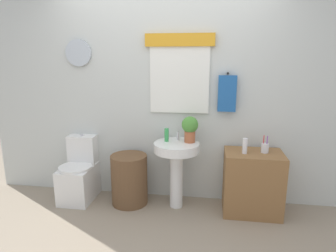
{
  "coord_description": "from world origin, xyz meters",
  "views": [
    {
      "loc": [
        0.53,
        -2.21,
        1.67
      ],
      "look_at": [
        0.08,
        0.8,
        0.96
      ],
      "focal_mm": 31.02,
      "sensor_mm": 36.0,
      "label": 1
    }
  ],
  "objects": [
    {
      "name": "back_wall",
      "position": [
        0.0,
        1.15,
        1.3
      ],
      "size": [
        4.4,
        0.18,
        2.6
      ],
      "color": "silver",
      "rests_on": "ground_plane"
    },
    {
      "name": "wooden_cabinet",
      "position": [
        1.01,
        0.85,
        0.35
      ],
      "size": [
        0.62,
        0.44,
        0.69
      ],
      "primitive_type": "cube",
      "color": "olive",
      "rests_on": "ground_plane"
    },
    {
      "name": "ground_plane",
      "position": [
        0.0,
        0.0,
        0.0
      ],
      "size": [
        8.0,
        8.0,
        0.0
      ],
      "primitive_type": "plane",
      "color": "gray"
    },
    {
      "name": "lotion_bottle",
      "position": [
        0.9,
        0.81,
        0.77
      ],
      "size": [
        0.05,
        0.05,
        0.16
      ],
      "primitive_type": "cylinder",
      "color": "white",
      "rests_on": "wooden_cabinet"
    },
    {
      "name": "faucet",
      "position": [
        0.17,
        0.97,
        0.81
      ],
      "size": [
        0.03,
        0.03,
        0.1
      ],
      "primitive_type": "cylinder",
      "color": "silver",
      "rests_on": "pedestal_sink"
    },
    {
      "name": "pedestal_sink",
      "position": [
        0.17,
        0.85,
        0.57
      ],
      "size": [
        0.51,
        0.51,
        0.76
      ],
      "color": "white",
      "rests_on": "ground_plane"
    },
    {
      "name": "toilet",
      "position": [
        -1.02,
        0.88,
        0.3
      ],
      "size": [
        0.38,
        0.51,
        0.78
      ],
      "color": "white",
      "rests_on": "ground_plane"
    },
    {
      "name": "potted_plant",
      "position": [
        0.31,
        0.91,
        0.93
      ],
      "size": [
        0.18,
        0.18,
        0.29
      ],
      "color": "#AD5B38",
      "rests_on": "pedestal_sink"
    },
    {
      "name": "laundry_hamper",
      "position": [
        -0.39,
        0.85,
        0.29
      ],
      "size": [
        0.42,
        0.42,
        0.59
      ],
      "primitive_type": "cylinder",
      "color": "brown",
      "rests_on": "ground_plane"
    },
    {
      "name": "toothbrush_cup",
      "position": [
        1.12,
        0.87,
        0.74
      ],
      "size": [
        0.08,
        0.08,
        0.19
      ],
      "color": "silver",
      "rests_on": "wooden_cabinet"
    },
    {
      "name": "soap_bottle",
      "position": [
        0.05,
        0.9,
        0.84
      ],
      "size": [
        0.05,
        0.05,
        0.15
      ],
      "primitive_type": "cylinder",
      "color": "green",
      "rests_on": "pedestal_sink"
    }
  ]
}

